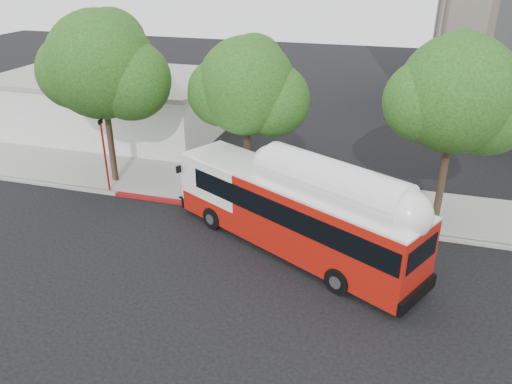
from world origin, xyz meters
TOP-DOWN VIEW (x-y plane):
  - ground at (0.00, 0.00)m, footprint 120.00×120.00m
  - sidewalk at (0.00, 6.50)m, footprint 60.00×5.00m
  - curb_strip at (0.00, 3.90)m, footprint 60.00×0.30m
  - red_curb_segment at (-3.00, 3.90)m, footprint 10.00×0.32m
  - street_tree_left at (-8.53, 5.56)m, footprint 6.67×5.80m
  - street_tree_mid at (-0.59, 6.06)m, footprint 5.75×5.00m
  - street_tree_right at (9.44, 5.86)m, footprint 6.21×5.40m
  - low_commercial_bldg at (-14.00, 14.00)m, footprint 16.20×10.20m
  - transit_bus at (2.68, 1.08)m, footprint 12.68×8.13m
  - signal_pole at (-8.56, 4.12)m, footprint 0.12×0.40m

SIDE VIEW (x-z plane):
  - ground at x=0.00m, z-range 0.00..0.00m
  - sidewalk at x=0.00m, z-range 0.00..0.15m
  - curb_strip at x=0.00m, z-range 0.00..0.15m
  - red_curb_segment at x=-3.00m, z-range 0.00..0.16m
  - transit_bus at x=2.68m, z-range -0.13..3.76m
  - low_commercial_bldg at x=-14.00m, z-range 0.03..4.28m
  - signal_pole at x=-8.56m, z-range 0.06..4.32m
  - street_tree_mid at x=-0.59m, z-range 1.60..10.22m
  - street_tree_right at x=9.44m, z-range 1.67..10.85m
  - street_tree_left at x=-8.53m, z-range 1.73..11.47m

